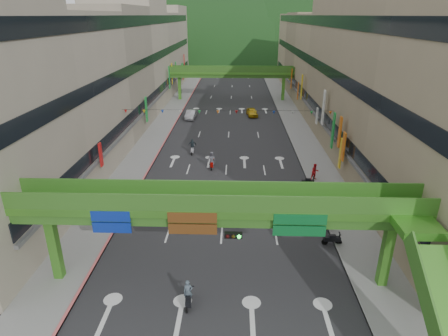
{
  "coord_description": "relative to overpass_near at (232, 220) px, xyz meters",
  "views": [
    {
      "loc": [
        1.06,
        -14.79,
        16.96
      ],
      "look_at": [
        0.0,
        18.0,
        3.5
      ],
      "focal_mm": 30.0,
      "sensor_mm": 36.0,
      "label": 1
    }
  ],
  "objects": [
    {
      "name": "parked_scooter_row",
      "position": [
        7.87,
        10.82,
        -4.68
      ],
      "size": [
        1.6,
        11.55,
        1.08
      ],
      "color": "black",
      "rests_on": "ground"
    },
    {
      "name": "scooter_rider_near",
      "position": [
        -2.69,
        -1.77,
        -4.34
      ],
      "size": [
        0.62,
        1.6,
        1.89
      ],
      "color": "black",
      "rests_on": "ground"
    },
    {
      "name": "overpass_near",
      "position": [
        0.0,
        0.0,
        0.0
      ],
      "size": [
        28.0,
        12.27,
        7.1
      ],
      "color": "#4C9E2D",
      "rests_on": "ground"
    },
    {
      "name": "scooter_rider_far",
      "position": [
        -2.65,
        20.89,
        -4.12
      ],
      "size": [
        0.9,
        1.6,
        2.13
      ],
      "color": "#800804",
      "rests_on": "ground"
    },
    {
      "name": "curb_left",
      "position": [
        -10.03,
        44.62,
        -5.12
      ],
      "size": [
        0.2,
        140.0,
        0.18
      ],
      "primitive_type": "cube",
      "color": "#CC5959",
      "rests_on": "ground"
    },
    {
      "name": "road_slab",
      "position": [
        -0.93,
        44.62,
        -5.2
      ],
      "size": [
        18.0,
        140.0,
        0.02
      ],
      "primitive_type": "cube",
      "color": "#28282B",
      "rests_on": "ground"
    },
    {
      "name": "car_silver",
      "position": [
        -7.77,
        43.99,
        -4.46
      ],
      "size": [
        1.83,
        4.62,
        1.5
      ],
      "primitive_type": "imported",
      "rotation": [
        0.0,
        0.0,
        -0.06
      ],
      "color": "#A1A3AA",
      "rests_on": "ground"
    },
    {
      "name": "building_row_left",
      "position": [
        -19.86,
        44.62,
        4.25
      ],
      "size": [
        12.8,
        95.0,
        19.0
      ],
      "color": "#9E937F",
      "rests_on": "ground"
    },
    {
      "name": "sidewalk_left",
      "position": [
        -11.93,
        44.62,
        -5.13
      ],
      "size": [
        4.0,
        140.0,
        0.15
      ],
      "primitive_type": "cube",
      "color": "gray",
      "rests_on": "ground"
    },
    {
      "name": "scooter_rider_left",
      "position": [
        -5.51,
        25.89,
        -4.16
      ],
      "size": [
        1.03,
        1.6,
        2.08
      ],
      "color": "#9A9AA2",
      "rests_on": "ground"
    },
    {
      "name": "hill_left",
      "position": [
        -15.93,
        154.62,
        -5.21
      ],
      "size": [
        168.0,
        140.0,
        112.0
      ],
      "primitive_type": "ellipsoid",
      "color": "#1C4419",
      "rests_on": "ground"
    },
    {
      "name": "pedestrian_blue",
      "position": [
        11.27,
        12.67,
        -4.26
      ],
      "size": [
        1.02,
        0.83,
        1.89
      ],
      "primitive_type": "imported",
      "rotation": [
        0.0,
        0.0,
        2.8
      ],
      "color": "navy",
      "rests_on": "ground"
    },
    {
      "name": "car_yellow",
      "position": [
        3.03,
        46.09,
        -4.48
      ],
      "size": [
        2.25,
        4.44,
        1.45
      ],
      "primitive_type": "imported",
      "rotation": [
        0.0,
        0.0,
        0.13
      ],
      "color": "gold",
      "rests_on": "ground"
    },
    {
      "name": "hill_right",
      "position": [
        24.07,
        174.62,
        -5.21
      ],
      "size": [
        208.0,
        176.0,
        128.0
      ],
      "primitive_type": "ellipsoid",
      "color": "#1C4419",
      "rests_on": "ground"
    },
    {
      "name": "sidewalk_right",
      "position": [
        10.07,
        44.62,
        -5.13
      ],
      "size": [
        4.0,
        140.0,
        0.15
      ],
      "primitive_type": "cube",
      "color": "gray",
      "rests_on": "ground"
    },
    {
      "name": "overpass_far",
      "position": [
        -0.93,
        59.62,
        0.2
      ],
      "size": [
        28.0,
        2.2,
        7.1
      ],
      "color": "#4C9E2D",
      "rests_on": "ground"
    },
    {
      "name": "curb_right",
      "position": [
        8.17,
        44.62,
        -5.12
      ],
      "size": [
        0.2,
        140.0,
        0.18
      ],
      "primitive_type": "cube",
      "color": "gray",
      "rests_on": "ground"
    },
    {
      "name": "pedestrian_dark",
      "position": [
        11.27,
        9.3,
        -4.42
      ],
      "size": [
        0.97,
        0.54,
        1.57
      ],
      "primitive_type": "imported",
      "rotation": [
        0.0,
        0.0,
        -0.18
      ],
      "color": "#22232A",
      "rests_on": "ground"
    },
    {
      "name": "building_row_right",
      "position": [
        18.0,
        44.62,
        4.25
      ],
      "size": [
        12.8,
        95.0,
        19.0
      ],
      "color": "gray",
      "rests_on": "ground"
    },
    {
      "name": "pedestrian_red",
      "position": [
        8.87,
        17.81,
        -4.3
      ],
      "size": [
        1.05,
        0.92,
        1.81
      ],
      "primitive_type": "imported",
      "rotation": [
        0.0,
        0.0,
        0.31
      ],
      "color": "red",
      "rests_on": "ground"
    },
    {
      "name": "bunting_string",
      "position": [
        -0.93,
        24.62,
        0.75
      ],
      "size": [
        26.0,
        0.36,
        0.47
      ],
      "color": "black",
      "rests_on": "ground"
    },
    {
      "name": "scooter_rider_mid",
      "position": [
        -1.01,
        10.54,
        -4.23
      ],
      "size": [
        0.81,
        1.6,
        1.91
      ],
      "color": "black",
      "rests_on": "ground"
    }
  ]
}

